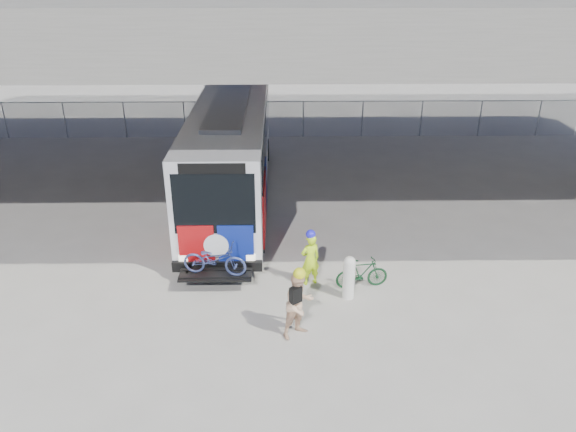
{
  "coord_description": "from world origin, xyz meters",
  "views": [
    {
      "loc": [
        -0.21,
        -15.77,
        8.45
      ],
      "look_at": [
        0.02,
        -1.07,
        1.6
      ],
      "focal_mm": 35.0,
      "sensor_mm": 36.0,
      "label": 1
    }
  ],
  "objects_px": {
    "bus": "(231,144)",
    "cyclist_hivis": "(310,258)",
    "cyclist_tan": "(299,304)",
    "bollard": "(349,276)",
    "bike_parked": "(362,273)"
  },
  "relations": [
    {
      "from": "bus",
      "to": "cyclist_hivis",
      "type": "distance_m",
      "value": 6.97
    },
    {
      "from": "bollard",
      "to": "cyclist_tan",
      "type": "distance_m",
      "value": 2.16
    },
    {
      "from": "cyclist_hivis",
      "to": "cyclist_tan",
      "type": "bearing_deg",
      "value": 58.25
    },
    {
      "from": "bus",
      "to": "bollard",
      "type": "xyz_separation_m",
      "value": [
        3.62,
        -7.05,
        -1.44
      ]
    },
    {
      "from": "bollard",
      "to": "cyclist_hivis",
      "type": "xyz_separation_m",
      "value": [
        -1.0,
        0.73,
        0.14
      ]
    },
    {
      "from": "bus",
      "to": "cyclist_hivis",
      "type": "xyz_separation_m",
      "value": [
        2.62,
        -6.32,
        -1.3
      ]
    },
    {
      "from": "cyclist_tan",
      "to": "bus",
      "type": "bearing_deg",
      "value": 69.03
    },
    {
      "from": "bus",
      "to": "cyclist_hivis",
      "type": "bearing_deg",
      "value": -67.47
    },
    {
      "from": "bollard",
      "to": "bike_parked",
      "type": "bearing_deg",
      "value": 49.88
    },
    {
      "from": "bollard",
      "to": "cyclist_tan",
      "type": "bearing_deg",
      "value": -130.52
    },
    {
      "from": "bus",
      "to": "cyclist_hivis",
      "type": "height_order",
      "value": "bus"
    },
    {
      "from": "cyclist_tan",
      "to": "cyclist_hivis",
      "type": "bearing_deg",
      "value": 45.16
    },
    {
      "from": "bus",
      "to": "cyclist_tan",
      "type": "relative_size",
      "value": 6.95
    },
    {
      "from": "bollard",
      "to": "cyclist_tan",
      "type": "relative_size",
      "value": 0.67
    },
    {
      "from": "bollard",
      "to": "bike_parked",
      "type": "distance_m",
      "value": 0.7
    }
  ]
}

